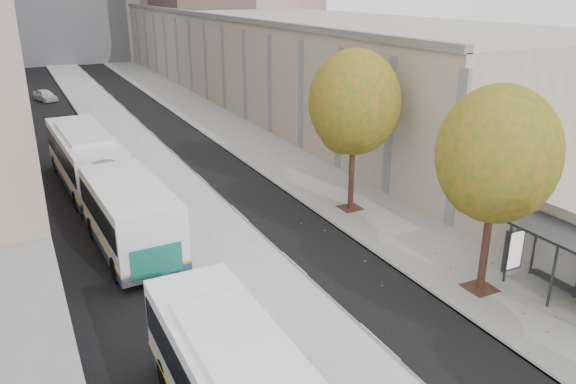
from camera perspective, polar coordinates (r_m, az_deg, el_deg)
bus_platform at (r=37.52m, az=-14.39°, el=3.14°), size 4.25×150.00×0.15m
sidewalk at (r=39.83m, az=-3.09°, el=4.67°), size 4.75×150.00×0.08m
building_tan at (r=69.85m, az=-4.09°, el=14.63°), size 18.00×92.00×8.00m
bus_shelter at (r=21.81m, az=27.20°, el=-5.03°), size 1.90×4.40×2.53m
tree_c at (r=20.45m, az=20.52°, el=3.57°), size 4.20×4.20×7.28m
tree_d at (r=27.13m, az=6.77°, el=9.02°), size 4.40×4.40×7.60m
bus_far at (r=29.44m, az=-18.41°, el=1.33°), size 3.57×18.40×3.05m
distant_car at (r=60.91m, az=-23.45°, el=9.00°), size 2.36×3.68×1.17m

